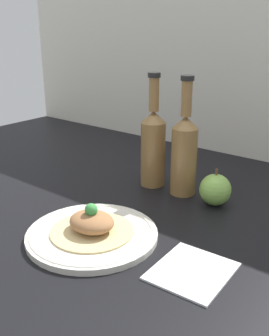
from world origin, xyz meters
TOP-DOWN VIEW (x-y plane):
  - ground_plane at (0.00, 0.00)cm, footprint 180.00×110.00cm
  - wall_backsplash at (0.00, 53.50)cm, footprint 180.00×3.00cm
  - plate at (8.10, -17.34)cm, footprint 27.28×27.28cm
  - plated_food at (8.10, -17.34)cm, footprint 17.30×17.30cm
  - cider_bottle_left at (0.91, 13.95)cm, footprint 6.62×6.62cm
  - cider_bottle_right at (10.62, 13.95)cm, footprint 6.62×6.62cm
  - apple at (20.44, 12.92)cm, footprint 7.76×7.76cm
  - napkin at (30.65, -15.12)cm, footprint 13.46×15.03cm

SIDE VIEW (x-z plane):
  - ground_plane at x=0.00cm, z-range -4.00..0.00cm
  - napkin at x=30.65cm, z-range 0.00..0.80cm
  - plate at x=8.10cm, z-range 0.05..1.59cm
  - plated_food at x=8.10cm, z-range -0.02..6.37cm
  - apple at x=20.44cm, z-range -0.74..8.51cm
  - cider_bottle_left at x=0.91cm, z-range -3.76..26.58cm
  - cider_bottle_right at x=10.62cm, z-range -3.76..26.58cm
  - wall_backsplash at x=0.00cm, z-range 0.00..80.00cm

